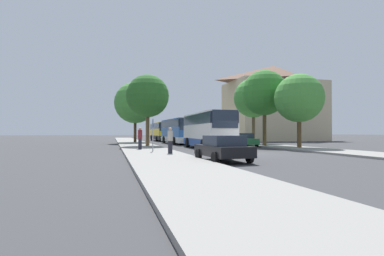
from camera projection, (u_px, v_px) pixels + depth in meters
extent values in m
plane|color=#38383A|center=(249.00, 154.00, 22.11)|extent=(300.00, 300.00, 0.00)
cube|color=gray|center=(155.00, 154.00, 20.29)|extent=(4.00, 120.00, 0.15)
cube|color=gray|center=(329.00, 151.00, 23.93)|extent=(4.00, 120.00, 0.15)
cube|color=#C6B28E|center=(274.00, 112.00, 56.44)|extent=(16.91, 10.78, 10.92)
pyramid|color=brown|center=(274.00, 74.00, 56.54)|extent=(16.91, 10.78, 3.24)
cube|color=#2D519E|center=(207.00, 142.00, 28.57)|extent=(2.65, 10.19, 0.70)
cube|color=silver|center=(207.00, 132.00, 28.59)|extent=(2.65, 10.19, 1.34)
cube|color=#232D3D|center=(207.00, 120.00, 28.60)|extent=(2.67, 9.98, 0.95)
cube|color=silver|center=(207.00, 114.00, 28.61)|extent=(2.60, 9.98, 0.12)
cube|color=#232D3D|center=(225.00, 119.00, 23.65)|extent=(2.16, 0.11, 1.45)
sphere|color=#F4EAC1|center=(215.00, 144.00, 23.41)|extent=(0.24, 0.24, 0.24)
sphere|color=#F4EAC1|center=(235.00, 144.00, 23.80)|extent=(0.24, 0.24, 0.24)
cylinder|color=black|center=(204.00, 145.00, 25.34)|extent=(0.32, 1.01, 1.00)
cylinder|color=black|center=(230.00, 145.00, 25.90)|extent=(0.32, 1.01, 1.00)
cylinder|color=black|center=(188.00, 143.00, 31.24)|extent=(0.32, 1.01, 1.00)
cylinder|color=black|center=(210.00, 142.00, 31.81)|extent=(0.32, 1.01, 1.00)
cube|color=silver|center=(178.00, 139.00, 40.63)|extent=(2.75, 10.87, 0.70)
cube|color=#285BA8|center=(178.00, 132.00, 40.65)|extent=(2.75, 10.87, 1.28)
cube|color=#232D3D|center=(178.00, 124.00, 40.66)|extent=(2.77, 10.65, 0.95)
cube|color=#285BA8|center=(178.00, 120.00, 40.67)|extent=(2.69, 10.65, 0.12)
cube|color=#232D3D|center=(189.00, 124.00, 35.46)|extent=(2.17, 0.13, 1.45)
sphere|color=#F4EAC1|center=(182.00, 140.00, 35.17)|extent=(0.24, 0.24, 0.24)
sphere|color=#F4EAC1|center=(196.00, 140.00, 35.66)|extent=(0.24, 0.24, 0.24)
cylinder|color=black|center=(174.00, 141.00, 37.18)|extent=(0.33, 1.01, 1.00)
cylinder|color=black|center=(193.00, 141.00, 37.88)|extent=(0.33, 1.01, 1.00)
cylinder|color=black|center=(164.00, 140.00, 43.38)|extent=(0.33, 1.01, 1.00)
cylinder|color=black|center=(180.00, 140.00, 44.08)|extent=(0.33, 1.01, 1.00)
cube|color=#2D2D2D|center=(161.00, 137.00, 54.47)|extent=(2.66, 10.77, 0.70)
cube|color=yellow|center=(161.00, 132.00, 54.48)|extent=(2.66, 10.77, 1.21)
cube|color=#232D3D|center=(161.00, 126.00, 54.50)|extent=(2.69, 10.56, 0.95)
cube|color=yellow|center=(161.00, 123.00, 54.50)|extent=(2.61, 10.56, 0.12)
cube|color=#232D3D|center=(167.00, 127.00, 49.29)|extent=(2.30, 0.08, 1.45)
sphere|color=#F4EAC1|center=(161.00, 138.00, 49.00)|extent=(0.24, 0.24, 0.24)
sphere|color=#F4EAC1|center=(172.00, 138.00, 49.49)|extent=(0.24, 0.24, 0.24)
cylinder|color=black|center=(157.00, 139.00, 51.02)|extent=(0.31, 1.00, 1.00)
cylinder|color=black|center=(172.00, 138.00, 51.71)|extent=(0.31, 1.00, 1.00)
cylinder|color=black|center=(152.00, 138.00, 57.23)|extent=(0.31, 1.00, 1.00)
cylinder|color=black|center=(165.00, 138.00, 57.92)|extent=(0.31, 1.00, 1.00)
cube|color=black|center=(223.00, 151.00, 16.10)|extent=(2.11, 4.04, 0.56)
cube|color=#232D3D|center=(224.00, 141.00, 15.96)|extent=(1.78, 2.14, 0.53)
cylinder|color=black|center=(198.00, 155.00, 16.97)|extent=(0.23, 0.63, 0.62)
cylinder|color=black|center=(229.00, 154.00, 17.56)|extent=(0.23, 0.63, 0.62)
cylinder|color=black|center=(215.00, 158.00, 14.64)|extent=(0.23, 0.63, 0.62)
cylinder|color=black|center=(250.00, 157.00, 15.23)|extent=(0.23, 0.63, 0.62)
cube|color=#236B38|center=(244.00, 141.00, 32.42)|extent=(2.13, 4.11, 0.59)
cube|color=#232D3D|center=(243.00, 136.00, 32.59)|extent=(1.79, 2.18, 0.58)
cylinder|color=black|center=(257.00, 144.00, 31.40)|extent=(0.23, 0.63, 0.62)
cylinder|color=black|center=(240.00, 144.00, 31.01)|extent=(0.23, 0.63, 0.62)
cylinder|color=black|center=(248.00, 143.00, 33.83)|extent=(0.23, 0.63, 0.62)
cylinder|color=black|center=(232.00, 144.00, 33.44)|extent=(0.23, 0.63, 0.62)
cylinder|color=gray|center=(153.00, 135.00, 22.31)|extent=(0.08, 0.08, 2.42)
cube|color=#1E56A3|center=(153.00, 124.00, 22.33)|extent=(0.03, 0.45, 0.60)
cylinder|color=#23232D|center=(170.00, 147.00, 20.18)|extent=(0.30, 0.30, 0.84)
cylinder|color=#B2A899|center=(170.00, 136.00, 20.19)|extent=(0.36, 0.36, 0.70)
sphere|color=tan|center=(170.00, 129.00, 20.19)|extent=(0.23, 0.23, 0.23)
cylinder|color=#23232D|center=(140.00, 144.00, 25.31)|extent=(0.30, 0.30, 0.89)
cylinder|color=maroon|center=(140.00, 134.00, 25.32)|extent=(0.36, 0.36, 0.74)
sphere|color=tan|center=(140.00, 129.00, 25.32)|extent=(0.24, 0.24, 0.24)
cylinder|color=#47331E|center=(135.00, 130.00, 43.14)|extent=(0.40, 0.40, 3.46)
sphere|color=#428938|center=(135.00, 103.00, 43.19)|extent=(5.95, 5.95, 5.95)
cylinder|color=brown|center=(148.00, 129.00, 32.08)|extent=(0.40, 0.40, 3.61)
sphere|color=#286023|center=(148.00, 96.00, 32.13)|extent=(4.59, 4.59, 4.59)
cylinder|color=#513D23|center=(299.00, 132.00, 28.23)|extent=(0.40, 0.40, 2.94)
sphere|color=#428938|center=(299.00, 98.00, 28.28)|extent=(4.58, 4.58, 4.58)
cylinder|color=#513D23|center=(265.00, 128.00, 32.31)|extent=(0.40, 0.40, 3.88)
sphere|color=#2D7028|center=(264.00, 93.00, 32.36)|extent=(4.87, 4.87, 4.87)
cylinder|color=brown|center=(254.00, 128.00, 38.87)|extent=(0.40, 0.40, 3.98)
sphere|color=#428938|center=(253.00, 98.00, 38.93)|extent=(5.11, 5.11, 5.11)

